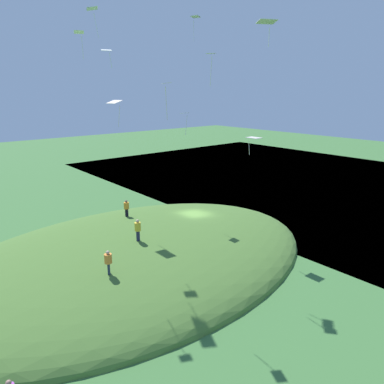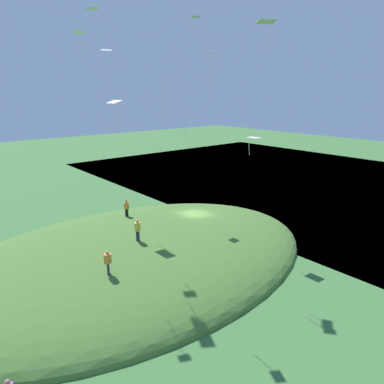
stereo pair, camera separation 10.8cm
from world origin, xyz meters
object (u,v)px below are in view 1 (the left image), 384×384
object	(u,v)px
kite_4	(195,18)
kite_8	(211,57)
kite_5	(80,35)
kite_6	(107,51)
kite_1	(92,10)
kite_3	(267,22)
kite_7	(166,87)
person_watching_kites	(126,206)
kite_9	(115,103)
kite_2	(254,138)
person_walking_path	(138,228)
kite_0	(185,115)
person_with_child	(108,260)

from	to	relation	value
kite_4	kite_8	world-z (taller)	kite_4
kite_5	kite_6	distance (m)	2.86
kite_4	kite_1	bearing A→B (deg)	-30.09
kite_3	kite_7	size ratio (longest dim) A/B	0.61
kite_3	kite_4	bearing A→B (deg)	-103.54
person_watching_kites	kite_6	size ratio (longest dim) A/B	1.22
kite_3	kite_9	distance (m)	13.53
kite_6	kite_2	bearing A→B (deg)	146.02
person_walking_path	kite_6	xyz separation A→B (m)	(0.01, -3.12, 12.44)
kite_7	kite_9	bearing A→B (deg)	-97.90
kite_0	kite_1	distance (m)	10.52
person_with_child	kite_9	world-z (taller)	kite_9
kite_8	kite_9	bearing A→B (deg)	-61.53
kite_2	kite_6	xyz separation A→B (m)	(9.10, -6.13, 6.29)
kite_5	kite_9	xyz separation A→B (m)	(-3.53, -2.47, -4.29)
kite_2	kite_5	distance (m)	14.38
person_walking_path	person_watching_kites	size ratio (longest dim) A/B	1.07
kite_9	person_with_child	bearing A→B (deg)	55.54
kite_0	kite_2	size ratio (longest dim) A/B	1.35
person_watching_kites	kite_0	size ratio (longest dim) A/B	0.82
person_watching_kites	kite_0	distance (m)	9.65
kite_2	kite_1	bearing A→B (deg)	-33.18
person_with_child	kite_3	bearing A→B (deg)	83.79
kite_8	kite_0	bearing A→B (deg)	-110.78
kite_0	kite_2	world-z (taller)	kite_0
person_watching_kites	kite_6	xyz separation A→B (m)	(2.38, 2.64, 12.72)
person_with_child	kite_5	xyz separation A→B (m)	(-1.38, -4.68, 13.42)
kite_4	kite_5	size ratio (longest dim) A/B	1.00
person_watching_kites	kite_9	world-z (taller)	kite_9
person_watching_kites	kite_9	xyz separation A→B (m)	(1.34, 1.41, 9.12)
person_with_child	kite_7	distance (m)	10.95
person_watching_kites	kite_2	xyz separation A→B (m)	(-6.71, 8.77, 6.43)
person_walking_path	kite_6	size ratio (longest dim) A/B	1.31
kite_3	kite_4	world-z (taller)	kite_4
kite_7	person_walking_path	bearing A→B (deg)	-91.89
kite_0	kite_2	distance (m)	6.42
kite_3	kite_2	bearing A→B (deg)	-137.05
person_watching_kites	kite_4	distance (m)	16.45
person_with_child	person_watching_kites	distance (m)	10.60
kite_3	kite_6	xyz separation A→B (m)	(3.50, -11.34, -0.76)
person_walking_path	kite_9	size ratio (longest dim) A/B	0.80
person_with_child	kite_7	xyz separation A→B (m)	(-3.74, 1.27, 10.21)
kite_6	kite_7	size ratio (longest dim) A/B	0.59
kite_8	kite_1	bearing A→B (deg)	-47.23
person_with_child	kite_5	world-z (taller)	kite_5
kite_0	kite_6	bearing A→B (deg)	-2.95
kite_2	kite_9	xyz separation A→B (m)	(8.05, -7.36, 2.70)
person_walking_path	person_with_child	world-z (taller)	person_walking_path
kite_0	kite_5	bearing A→B (deg)	5.47
kite_2	kite_7	distance (m)	10.03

